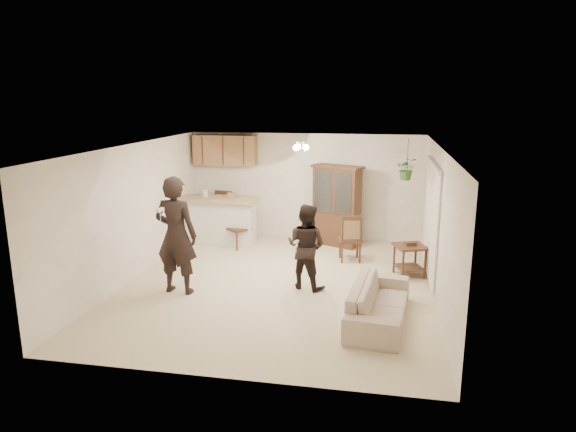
% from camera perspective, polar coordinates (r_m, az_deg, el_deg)
% --- Properties ---
extents(floor, '(6.50, 6.50, 0.00)m').
position_cam_1_polar(floor, '(9.44, -1.13, -7.59)').
color(floor, beige).
rests_on(floor, ground).
extents(ceiling, '(5.50, 6.50, 0.02)m').
position_cam_1_polar(ceiling, '(8.87, -1.20, 7.69)').
color(ceiling, white).
rests_on(ceiling, wall_back).
extents(wall_back, '(5.50, 0.02, 2.50)m').
position_cam_1_polar(wall_back, '(12.21, 1.92, 3.29)').
color(wall_back, white).
rests_on(wall_back, ground).
extents(wall_front, '(5.50, 0.02, 2.50)m').
position_cam_1_polar(wall_front, '(6.06, -7.41, -7.23)').
color(wall_front, white).
rests_on(wall_front, ground).
extents(wall_left, '(0.02, 6.50, 2.50)m').
position_cam_1_polar(wall_left, '(9.99, -16.81, 0.48)').
color(wall_left, white).
rests_on(wall_left, ground).
extents(wall_right, '(0.02, 6.50, 2.50)m').
position_cam_1_polar(wall_right, '(8.95, 16.36, -0.93)').
color(wall_right, white).
rests_on(wall_right, ground).
extents(breakfast_bar, '(1.60, 0.55, 1.00)m').
position_cam_1_polar(breakfast_bar, '(11.93, -7.59, -0.74)').
color(breakfast_bar, silver).
rests_on(breakfast_bar, floor).
extents(bar_top, '(1.75, 0.70, 0.08)m').
position_cam_1_polar(bar_top, '(11.81, -7.67, 1.85)').
color(bar_top, tan).
rests_on(bar_top, breakfast_bar).
extents(upper_cabinets, '(1.50, 0.34, 0.70)m').
position_cam_1_polar(upper_cabinets, '(12.34, -7.01, 7.30)').
color(upper_cabinets, '#8F613E').
rests_on(upper_cabinets, wall_back).
extents(vertical_blinds, '(0.06, 2.30, 2.10)m').
position_cam_1_polar(vertical_blinds, '(9.85, 15.58, -0.51)').
color(vertical_blinds, silver).
rests_on(vertical_blinds, wall_right).
extents(ceiling_fixture, '(0.36, 0.36, 0.20)m').
position_cam_1_polar(ceiling_fixture, '(10.01, 1.33, 7.75)').
color(ceiling_fixture, '#FCEABD').
rests_on(ceiling_fixture, ceiling).
extents(hanging_plant, '(0.43, 0.37, 0.48)m').
position_cam_1_polar(hanging_plant, '(11.16, 13.08, 5.13)').
color(hanging_plant, '#235120').
rests_on(hanging_plant, ceiling).
extents(plant_cord, '(0.01, 0.01, 0.65)m').
position_cam_1_polar(plant_cord, '(11.12, 13.17, 6.79)').
color(plant_cord, black).
rests_on(plant_cord, ceiling).
extents(sofa, '(0.92, 1.94, 0.73)m').
position_cam_1_polar(sofa, '(7.99, 10.09, -8.98)').
color(sofa, beige).
rests_on(sofa, floor).
extents(adult, '(0.69, 0.49, 1.80)m').
position_cam_1_polar(adult, '(9.01, -12.29, -2.89)').
color(adult, black).
rests_on(adult, floor).
extents(child, '(0.79, 0.70, 1.35)m').
position_cam_1_polar(child, '(9.09, 2.01, -3.93)').
color(child, black).
rests_on(child, floor).
extents(china_hutch, '(1.24, 0.89, 1.83)m').
position_cam_1_polar(china_hutch, '(11.72, 5.44, 1.10)').
color(china_hutch, '#352313').
rests_on(china_hutch, floor).
extents(side_table, '(0.71, 0.71, 0.67)m').
position_cam_1_polar(side_table, '(10.05, 13.34, -4.76)').
color(side_table, '#352313').
rests_on(side_table, floor).
extents(chair_bar, '(0.56, 0.56, 1.11)m').
position_cam_1_polar(chair_bar, '(12.50, -7.51, -0.97)').
color(chair_bar, '#352313').
rests_on(chair_bar, floor).
extents(chair_hutch_left, '(0.61, 0.61, 0.99)m').
position_cam_1_polar(chair_hutch_left, '(11.63, -5.50, -2.17)').
color(chair_hutch_left, '#352313').
rests_on(chair_hutch_left, floor).
extents(chair_hutch_right, '(0.52, 0.52, 1.00)m').
position_cam_1_polar(chair_hutch_right, '(10.75, 6.89, -3.48)').
color(chair_hutch_right, '#352313').
rests_on(chair_hutch_right, floor).
extents(controller_adult, '(0.07, 0.18, 0.05)m').
position_cam_1_polar(controller_adult, '(8.45, -14.04, 0.66)').
color(controller_adult, white).
rests_on(controller_adult, adult).
extents(controller_child, '(0.08, 0.14, 0.04)m').
position_cam_1_polar(controller_child, '(8.72, 0.91, -2.89)').
color(controller_child, white).
rests_on(controller_child, child).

